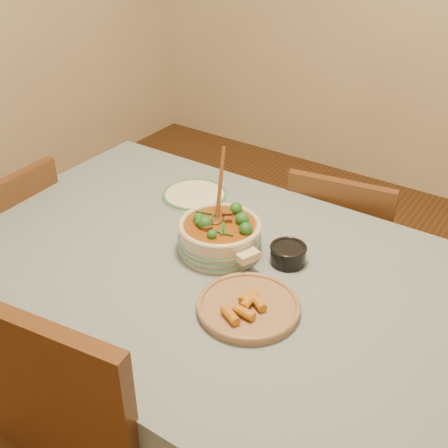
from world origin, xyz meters
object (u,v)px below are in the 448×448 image
object	(u,v)px
white_plate	(195,195)
dining_table	(214,292)
fried_plate	(249,305)
chair_far	(339,251)
stew_casserole	(220,234)
chair_left	(9,258)
condiment_bowl	(288,253)

from	to	relation	value
white_plate	dining_table	bearing A→B (deg)	-45.47
dining_table	fried_plate	world-z (taller)	fried_plate
white_plate	chair_far	distance (m)	0.64
dining_table	white_plate	distance (m)	0.44
dining_table	white_plate	xyz separation A→B (m)	(-0.30, 0.30, 0.10)
dining_table	stew_casserole	size ratio (longest dim) A/B	5.29
stew_casserole	chair_left	distance (m)	0.95
stew_casserole	white_plate	bearing A→B (deg)	139.71
dining_table	fried_plate	size ratio (longest dim) A/B	4.81
white_plate	chair_far	size ratio (longest dim) A/B	0.35
dining_table	white_plate	size ratio (longest dim) A/B	5.79
dining_table	condiment_bowl	size ratio (longest dim) A/B	12.55
stew_casserole	fried_plate	size ratio (longest dim) A/B	0.91
condiment_bowl	chair_left	bearing A→B (deg)	-167.18
fried_plate	condiment_bowl	bearing A→B (deg)	94.43
white_plate	condiment_bowl	world-z (taller)	condiment_bowl
condiment_bowl	chair_far	bearing A→B (deg)	94.76
stew_casserole	chair_far	size ratio (longest dim) A/B	0.38
stew_casserole	condiment_bowl	size ratio (longest dim) A/B	2.37
dining_table	fried_plate	bearing A→B (deg)	-29.32
dining_table	stew_casserole	distance (m)	0.18
dining_table	chair_far	bearing A→B (deg)	79.95
condiment_bowl	chair_far	world-z (taller)	chair_far
chair_left	fried_plate	bearing A→B (deg)	86.67
dining_table	fried_plate	xyz separation A→B (m)	(0.19, -0.10, 0.11)
chair_far	chair_left	xyz separation A→B (m)	(-1.03, -0.78, 0.01)
condiment_bowl	dining_table	bearing A→B (deg)	-138.69
stew_casserole	condiment_bowl	xyz separation A→B (m)	(0.20, 0.07, -0.03)
dining_table	chair_far	size ratio (longest dim) A/B	2.02
condiment_bowl	chair_far	xyz separation A→B (m)	(-0.04, 0.54, -0.32)
stew_casserole	chair_far	distance (m)	0.71
chair_far	chair_left	world-z (taller)	chair_left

